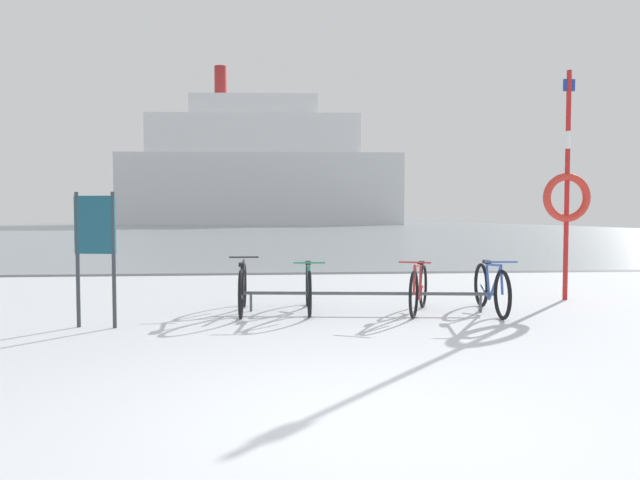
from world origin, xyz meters
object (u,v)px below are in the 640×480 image
info_sign (95,237)px  rescue_post (567,193)px  bicycle_1 (308,288)px  ferry_ship (260,172)px  bicycle_3 (491,288)px  bicycle_0 (243,288)px  bicycle_2 (419,289)px

info_sign → rescue_post: size_ratio=0.45×
bicycle_1 → ferry_ship: 78.78m
info_sign → bicycle_3: bearing=6.4°
rescue_post → info_sign: bearing=-166.4°
bicycle_1 → info_sign: 3.10m
bicycle_0 → info_sign: info_sign is taller
info_sign → rescue_post: rescue_post is taller
info_sign → rescue_post: 7.55m
bicycle_3 → info_sign: 5.63m
bicycle_2 → bicycle_3: (1.07, -0.11, 0.01)m
bicycle_2 → info_sign: info_sign is taller
bicycle_0 → rescue_post: 5.73m
bicycle_0 → bicycle_1: 0.99m
bicycle_1 → bicycle_2: bearing=-8.8°
ferry_ship → bicycle_2: bearing=-86.9°
ferry_ship → bicycle_1: bearing=-88.1°
bicycle_1 → ferry_ship: (-2.62, 78.35, 7.78)m
bicycle_2 → rescue_post: size_ratio=0.39×
rescue_post → bicycle_1: bearing=-170.2°
bicycle_1 → bicycle_3: 2.74m
bicycle_2 → info_sign: (-4.46, -0.74, 0.82)m
bicycle_3 → info_sign: (-5.54, -0.62, 0.81)m
bicycle_0 → bicycle_2: 2.64m
bicycle_3 → rescue_post: bearing=32.7°
bicycle_0 → rescue_post: size_ratio=0.43×
bicycle_0 → bicycle_3: bearing=-5.1°
bicycle_3 → ferry_ship: ferry_ship is taller
bicycle_1 → ferry_ship: ferry_ship is taller
ferry_ship → rescue_post: bearing=-84.8°
bicycle_2 → rescue_post: rescue_post is taller
bicycle_1 → bicycle_0: bearing=-178.0°
bicycle_1 → ferry_ship: size_ratio=0.04×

